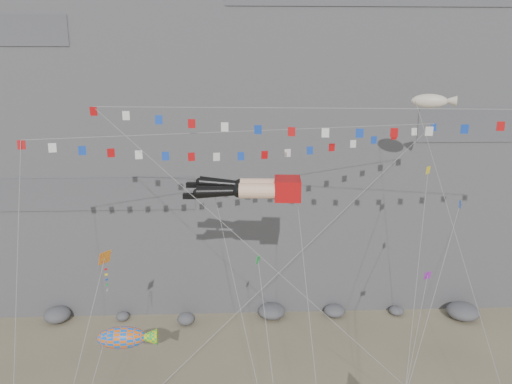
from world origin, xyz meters
TOP-DOWN VIEW (x-y plane):
  - cliff at (0.00, 32.00)m, footprint 80.00×28.00m
  - talus_boulders at (0.00, 17.00)m, footprint 60.00×3.00m
  - legs_kite at (-2.01, 5.75)m, footprint 8.03×14.67m
  - flag_banner_upper at (-2.13, 7.37)m, footprint 27.49×15.99m
  - flag_banner_lower at (3.16, 3.77)m, footprint 30.32×7.83m
  - harlequin_kite at (-11.10, 2.12)m, footprint 3.65×7.14m
  - fish_windsock at (-10.38, 1.89)m, footprint 4.92×5.74m
  - blimp_windsock at (10.82, 10.19)m, footprint 5.21×12.51m
  - small_kite_a at (-4.71, 7.36)m, footprint 4.87×14.84m
  - small_kite_b at (9.12, 3.76)m, footprint 6.26×10.88m
  - small_kite_c at (-1.92, 3.12)m, footprint 1.93×10.70m
  - small_kite_d at (10.29, 8.06)m, footprint 7.43×16.71m
  - small_kite_e at (10.77, 3.87)m, footprint 7.95×9.69m

SIDE VIEW (x-z plane):
  - talus_boulders at x=0.00m, z-range 0.00..1.20m
  - fish_windsock at x=-10.38m, z-range 2.52..11.52m
  - small_kite_b at x=9.12m, z-range 2.08..17.37m
  - small_kite_c at x=-1.92m, z-range 3.60..18.87m
  - harlequin_kite at x=-11.10m, z-range 5.19..19.09m
  - small_kite_e at x=10.77m, z-range 4.89..23.62m
  - small_kite_a at x=-4.71m, z-range 3.98..24.82m
  - legs_kite at x=-2.01m, z-range 5.32..25.54m
  - small_kite_d at x=10.29m, z-range 3.88..27.46m
  - flag_banner_upper at x=-2.13m, z-range 5.95..31.96m
  - blimp_windsock at x=10.82m, z-range 8.77..32.54m
  - flag_banner_lower at x=3.16m, z-range 8.97..32.49m
  - cliff at x=0.00m, z-range 0.00..50.00m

